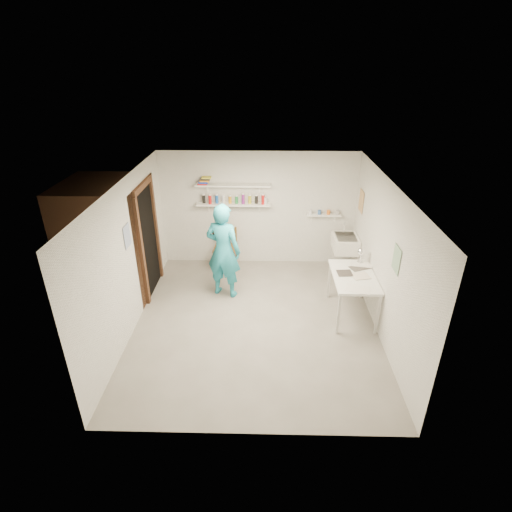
{
  "coord_description": "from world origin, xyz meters",
  "views": [
    {
      "loc": [
        0.14,
        -5.55,
        4.04
      ],
      "look_at": [
        0.0,
        0.4,
        1.05
      ],
      "focal_mm": 28.0,
      "sensor_mm": 36.0,
      "label": 1
    }
  ],
  "objects_px": {
    "wall_clock": "(220,231)",
    "desk_lamp": "(362,251)",
    "work_table": "(352,295)",
    "man": "(223,251)",
    "belfast_sink": "(345,243)",
    "wooden_chair": "(225,248)"
  },
  "relations": [
    {
      "from": "belfast_sink",
      "to": "wooden_chair",
      "type": "relative_size",
      "value": 0.61
    },
    {
      "from": "belfast_sink",
      "to": "wall_clock",
      "type": "relative_size",
      "value": 1.86
    },
    {
      "from": "work_table",
      "to": "wooden_chair",
      "type": "bearing_deg",
      "value": 145.28
    },
    {
      "from": "man",
      "to": "work_table",
      "type": "distance_m",
      "value": 2.38
    },
    {
      "from": "belfast_sink",
      "to": "work_table",
      "type": "bearing_deg",
      "value": -94.37
    },
    {
      "from": "wall_clock",
      "to": "desk_lamp",
      "type": "distance_m",
      "value": 2.54
    },
    {
      "from": "belfast_sink",
      "to": "desk_lamp",
      "type": "distance_m",
      "value": 1.02
    },
    {
      "from": "man",
      "to": "belfast_sink",
      "type": "bearing_deg",
      "value": -142.06
    },
    {
      "from": "man",
      "to": "work_table",
      "type": "bearing_deg",
      "value": -176.73
    },
    {
      "from": "wall_clock",
      "to": "wooden_chair",
      "type": "bearing_deg",
      "value": 108.68
    },
    {
      "from": "wooden_chair",
      "to": "man",
      "type": "bearing_deg",
      "value": -81.68
    },
    {
      "from": "work_table",
      "to": "desk_lamp",
      "type": "xyz_separation_m",
      "value": [
        0.19,
        0.47,
        0.61
      ]
    },
    {
      "from": "wall_clock",
      "to": "work_table",
      "type": "distance_m",
      "value": 2.59
    },
    {
      "from": "wooden_chair",
      "to": "belfast_sink",
      "type": "bearing_deg",
      "value": 0.48
    },
    {
      "from": "wall_clock",
      "to": "wooden_chair",
      "type": "xyz_separation_m",
      "value": [
        0.0,
        0.76,
        -0.7
      ]
    },
    {
      "from": "belfast_sink",
      "to": "wall_clock",
      "type": "bearing_deg",
      "value": -166.02
    },
    {
      "from": "wooden_chair",
      "to": "work_table",
      "type": "distance_m",
      "value": 2.81
    },
    {
      "from": "desk_lamp",
      "to": "wooden_chair",
      "type": "bearing_deg",
      "value": 155.62
    },
    {
      "from": "wooden_chair",
      "to": "desk_lamp",
      "type": "bearing_deg",
      "value": -20.08
    },
    {
      "from": "man",
      "to": "wall_clock",
      "type": "bearing_deg",
      "value": -52.2
    },
    {
      "from": "belfast_sink",
      "to": "work_table",
      "type": "height_order",
      "value": "belfast_sink"
    },
    {
      "from": "man",
      "to": "desk_lamp",
      "type": "height_order",
      "value": "man"
    }
  ]
}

